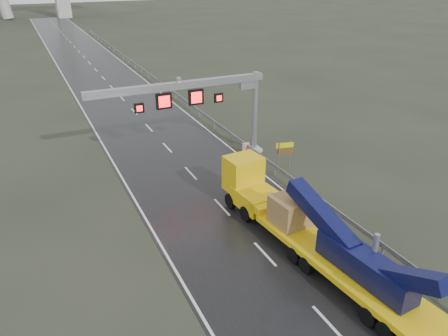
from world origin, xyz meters
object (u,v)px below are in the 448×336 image
heavy_haul_truck (303,225)px  exit_sign_pair (284,151)px  sign_gantry (204,97)px  striped_barrier (246,148)px

heavy_haul_truck → exit_sign_pair: (4.85, 9.67, 0.11)m
heavy_haul_truck → sign_gantry: bearing=85.4°
sign_gantry → heavy_haul_truck: 14.90m
striped_barrier → sign_gantry: bearing=-177.3°
heavy_haul_truck → striped_barrier: 14.72m
exit_sign_pair → striped_barrier: size_ratio=2.58×
sign_gantry → exit_sign_pair: (5.00, -4.69, -3.86)m
sign_gantry → striped_barrier: bearing=-2.5°
exit_sign_pair → striped_barrier: bearing=116.9°
sign_gantry → striped_barrier: (3.90, -0.17, -5.13)m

